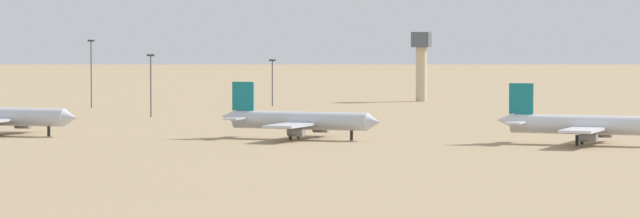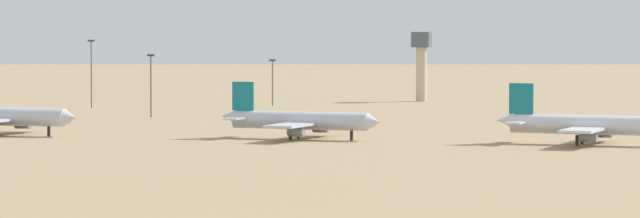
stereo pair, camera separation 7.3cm
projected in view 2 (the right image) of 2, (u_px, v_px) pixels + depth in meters
ground at (287, 139)px, 339.91m from camera, size 4000.00×4000.00×0.00m
parked_jet_teal_2 at (299, 121)px, 338.38m from camera, size 33.57×28.45×11.09m
parked_jet_teal_3 at (585, 125)px, 322.18m from camera, size 34.32×29.07×11.33m
control_tower at (421, 59)px, 508.76m from camera, size 5.20×5.20×20.36m
light_pole_west at (272, 79)px, 478.49m from camera, size 1.80×0.50×12.92m
light_pole_mid at (151, 81)px, 420.57m from camera, size 1.80×0.50×15.26m
light_pole_east at (91, 69)px, 468.39m from camera, size 1.80×0.50×18.39m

